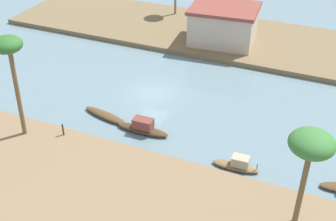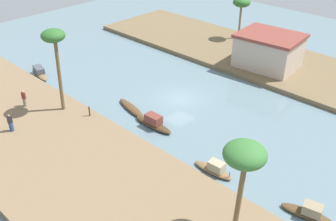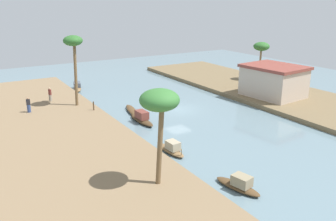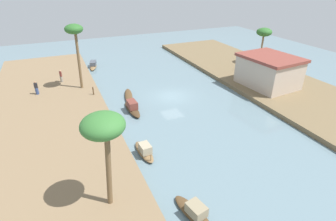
{
  "view_description": "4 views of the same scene",
  "coord_description": "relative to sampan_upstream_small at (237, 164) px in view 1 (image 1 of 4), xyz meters",
  "views": [
    {
      "loc": [
        14.98,
        -31.19,
        20.66
      ],
      "look_at": [
        2.97,
        -3.28,
        0.9
      ],
      "focal_mm": 47.39,
      "sensor_mm": 36.0,
      "label": 1
    },
    {
      "loc": [
        23.49,
        -26.45,
        19.53
      ],
      "look_at": [
        1.99,
        -3.9,
        1.03
      ],
      "focal_mm": 41.3,
      "sensor_mm": 36.0,
      "label": 2
    },
    {
      "loc": [
        32.9,
        -21.24,
        12.25
      ],
      "look_at": [
        2.11,
        -2.68,
        0.89
      ],
      "focal_mm": 37.61,
      "sensor_mm": 36.0,
      "label": 3
    },
    {
      "loc": [
        27.64,
        -12.54,
        13.8
      ],
      "look_at": [
        4.16,
        -2.36,
        0.49
      ],
      "focal_mm": 28.41,
      "sensor_mm": 36.0,
      "label": 4
    }
  ],
  "objects": [
    {
      "name": "river_water",
      "position": [
        -9.94,
        7.04,
        -0.39
      ],
      "size": [
        75.41,
        75.41,
        0.0
      ],
      "primitive_type": "plane",
      "color": "slate",
      "rests_on": "ground"
    },
    {
      "name": "sampan_upstream_small",
      "position": [
        0.0,
        0.0,
        0.0
      ],
      "size": [
        3.42,
        1.16,
        1.1
      ],
      "rotation": [
        0.0,
        0.0,
        0.05
      ],
      "color": "brown",
      "rests_on": "river_water"
    },
    {
      "name": "sampan_open_hull",
      "position": [
        -8.09,
        1.34,
        0.06
      ],
      "size": [
        4.36,
        1.15,
        1.26
      ],
      "rotation": [
        0.0,
        0.0,
        0.02
      ],
      "color": "#47331E",
      "rests_on": "river_water"
    },
    {
      "name": "palm_tree_left_far",
      "position": [
        4.65,
        -3.78,
        5.7
      ],
      "size": [
        2.55,
        2.55,
        6.46
      ],
      "color": "brown",
      "rests_on": "riverbank_left"
    },
    {
      "name": "riverside_building",
      "position": [
        -7.26,
        19.54,
        2.12
      ],
      "size": [
        7.58,
        6.44,
        3.92
      ],
      "rotation": [
        0.0,
        0.0,
        0.09
      ],
      "color": "#C6B29E",
      "rests_on": "riverbank_right"
    },
    {
      "name": "riverbank_right",
      "position": [
        -9.94,
        21.45,
        -0.13
      ],
      "size": [
        46.59,
        12.37,
        0.53
      ],
      "primitive_type": "cube",
      "color": "brown",
      "rests_on": "ground"
    },
    {
      "name": "mooring_post",
      "position": [
        -13.22,
        -2.02,
        0.63
      ],
      "size": [
        0.14,
        0.14,
        0.98
      ],
      "primitive_type": "cylinder",
      "color": "#4C3823",
      "rests_on": "riverbank_left"
    },
    {
      "name": "riverbank_left",
      "position": [
        -9.94,
        -7.37,
        -0.13
      ],
      "size": [
        46.59,
        12.37,
        0.53
      ],
      "primitive_type": "cube",
      "color": "#846B4C",
      "rests_on": "ground"
    },
    {
      "name": "sampan_downstream_large",
      "position": [
        -11.84,
        1.97,
        -0.18
      ],
      "size": [
        4.61,
        1.89,
        0.43
      ],
      "rotation": [
        0.0,
        0.0,
        -0.22
      ],
      "color": "brown",
      "rests_on": "river_water"
    },
    {
      "name": "palm_tree_left_near",
      "position": [
        -16.1,
        -2.91,
        7.06
      ],
      "size": [
        2.14,
        2.14,
        7.99
      ],
      "color": "brown",
      "rests_on": "riverbank_left"
    }
  ]
}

